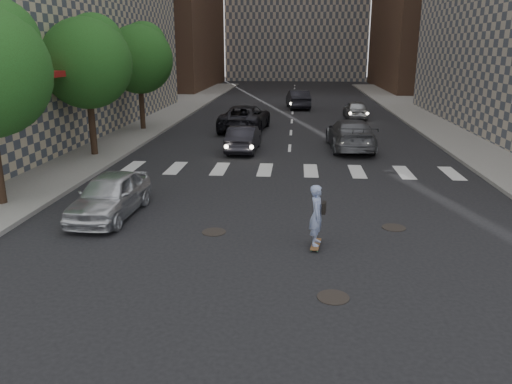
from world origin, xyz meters
TOP-DOWN VIEW (x-y plane):
  - ground at (0.00, 0.00)m, footprint 160.00×160.00m
  - sidewalk_left at (-14.50, 20.00)m, footprint 13.00×80.00m
  - tree_b at (-9.45, 11.14)m, footprint 4.20×4.20m
  - tree_c at (-9.45, 19.14)m, footprint 4.20×4.20m
  - manhole_a at (1.20, -2.50)m, footprint 0.70×0.70m
  - manhole_b at (-2.00, 1.20)m, footprint 0.70×0.70m
  - manhole_c at (3.30, 2.00)m, footprint 0.70×0.70m
  - skateboarder at (0.93, 0.31)m, footprint 0.49×0.89m
  - silver_sedan at (-5.50, 2.40)m, footprint 1.81×4.13m
  - traffic_car_a at (-2.36, 13.00)m, footprint 1.56×4.09m
  - traffic_car_b at (3.17, 14.00)m, footprint 2.40×5.51m
  - traffic_car_c at (-2.98, 19.73)m, footprint 3.14×6.04m
  - traffic_car_d at (4.75, 26.01)m, footprint 1.62×3.95m
  - traffic_car_e at (0.43, 32.00)m, footprint 2.26×4.99m

SIDE VIEW (x-z plane):
  - ground at x=0.00m, z-range 0.00..0.00m
  - manhole_a at x=1.20m, z-range 0.00..0.02m
  - manhole_b at x=-2.00m, z-range 0.00..0.02m
  - manhole_c at x=3.30m, z-range 0.00..0.02m
  - sidewalk_left at x=-14.50m, z-range 0.00..0.15m
  - traffic_car_a at x=-2.36m, z-range 0.00..1.33m
  - traffic_car_d at x=4.75m, z-range 0.00..1.34m
  - silver_sedan at x=-5.50m, z-range 0.00..1.38m
  - traffic_car_b at x=3.17m, z-range 0.00..1.58m
  - traffic_car_e at x=0.43m, z-range 0.00..1.59m
  - traffic_car_c at x=-2.98m, z-range 0.00..1.63m
  - skateboarder at x=0.93m, z-range 0.04..1.78m
  - tree_b at x=-9.45m, z-range 1.35..7.95m
  - tree_c at x=-9.45m, z-range 1.35..7.95m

